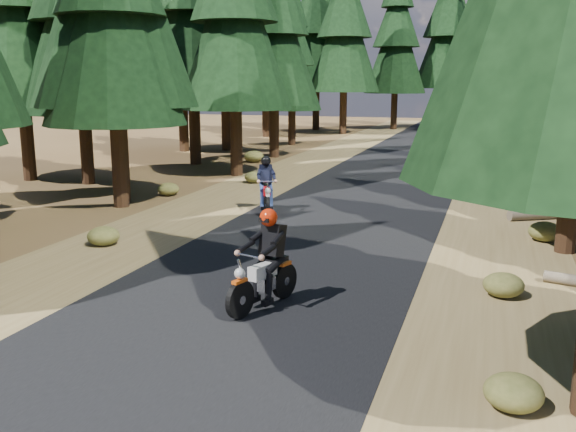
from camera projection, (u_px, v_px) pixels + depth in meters
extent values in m
plane|color=#48321A|center=(266.00, 283.00, 13.13)|extent=(120.00, 120.00, 0.00)
cube|color=black|center=(327.00, 230.00, 17.78)|extent=(6.00, 100.00, 0.01)
cube|color=brown|center=(178.00, 219.00, 19.16)|extent=(3.20, 100.00, 0.01)
cube|color=brown|center=(501.00, 242.00, 16.40)|extent=(3.20, 100.00, 0.01)
cylinder|color=black|center=(117.00, 125.00, 20.50)|extent=(0.51, 0.51, 5.34)
cone|color=black|center=(111.00, 16.00, 19.81)|extent=(4.54, 4.54, 6.68)
cylinder|color=black|center=(573.00, 159.00, 15.01)|extent=(0.48, 0.48, 4.52)
cylinder|color=black|center=(118.00, 106.00, 21.26)|extent=(0.56, 0.56, 6.43)
cylinder|color=black|center=(84.00, 114.00, 25.14)|extent=(0.52, 0.52, 5.56)
cone|color=black|center=(78.00, 21.00, 24.42)|extent=(4.73, 4.73, 6.95)
cylinder|color=black|center=(236.00, 109.00, 27.37)|extent=(0.53, 0.53, 5.72)
cone|color=black|center=(234.00, 22.00, 26.63)|extent=(4.86, 4.86, 7.15)
cylinder|color=black|center=(572.00, 130.00, 23.66)|extent=(0.48, 0.48, 4.51)
cylinder|color=black|center=(194.00, 99.00, 31.08)|extent=(0.55, 0.55, 6.37)
cone|color=black|center=(191.00, 13.00, 30.26)|extent=(5.41, 5.41, 7.96)
cylinder|color=black|center=(274.00, 104.00, 33.97)|extent=(0.53, 0.53, 5.64)
cone|color=black|center=(274.00, 35.00, 33.23)|extent=(4.79, 4.79, 7.05)
cylinder|color=black|center=(559.00, 106.00, 28.81)|extent=(0.53, 0.53, 5.83)
cone|color=black|center=(566.00, 22.00, 28.05)|extent=(4.95, 4.95, 7.29)
cylinder|color=black|center=(225.00, 104.00, 37.44)|extent=(0.52, 0.52, 5.45)
cone|color=black|center=(224.00, 43.00, 36.73)|extent=(4.63, 4.63, 6.81)
cylinder|color=black|center=(292.00, 110.00, 40.67)|extent=(0.48, 0.48, 4.42)
cone|color=black|center=(292.00, 65.00, 40.09)|extent=(3.76, 3.76, 5.52)
cone|color=black|center=(292.00, 32.00, 39.68)|extent=(2.87, 2.87, 3.98)
cylinder|color=black|center=(572.00, 101.00, 36.47)|extent=(0.53, 0.53, 5.76)
cylinder|color=black|center=(266.00, 104.00, 46.68)|extent=(0.49, 0.49, 4.75)
cone|color=black|center=(266.00, 62.00, 46.07)|extent=(4.04, 4.04, 5.93)
cone|color=black|center=(265.00, 31.00, 45.62)|extent=(3.09, 3.09, 4.27)
cone|color=black|center=(265.00, 0.00, 45.18)|extent=(2.14, 2.14, 3.56)
cylinder|color=black|center=(25.00, 107.00, 26.02)|extent=(0.54, 0.54, 6.00)
cone|color=black|center=(16.00, 11.00, 25.24)|extent=(5.10, 5.10, 7.50)
cylinder|color=black|center=(183.00, 96.00, 36.85)|extent=(0.56, 0.56, 6.40)
cone|color=black|center=(180.00, 23.00, 36.02)|extent=(5.44, 5.44, 8.00)
cylinder|color=black|center=(343.00, 92.00, 49.01)|extent=(0.56, 0.56, 6.40)
cone|color=black|center=(344.00, 38.00, 48.18)|extent=(5.44, 5.44, 8.00)
cylinder|color=black|center=(539.00, 96.00, 44.84)|extent=(0.54, 0.54, 6.00)
cone|color=black|center=(543.00, 40.00, 44.06)|extent=(5.10, 5.10, 7.50)
cylinder|color=black|center=(316.00, 88.00, 52.66)|extent=(0.57, 0.57, 6.80)
cone|color=black|center=(317.00, 35.00, 51.78)|extent=(5.78, 5.78, 8.50)
cylinder|color=black|center=(395.00, 93.00, 53.73)|extent=(0.54, 0.54, 6.00)
cone|color=black|center=(396.00, 47.00, 52.95)|extent=(5.10, 5.10, 7.50)
cone|color=black|center=(397.00, 13.00, 52.39)|extent=(3.90, 3.90, 5.40)
cylinder|color=black|center=(495.00, 91.00, 51.29)|extent=(0.56, 0.56, 6.40)
cone|color=black|center=(498.00, 40.00, 50.45)|extent=(5.44, 5.44, 8.00)
cone|color=black|center=(501.00, 1.00, 49.86)|extent=(4.16, 4.16, 5.76)
cylinder|color=black|center=(446.00, 88.00, 55.24)|extent=(0.57, 0.57, 6.80)
cone|color=black|center=(449.00, 37.00, 54.36)|extent=(5.78, 5.78, 8.50)
cylinder|color=black|center=(265.00, 97.00, 49.96)|extent=(0.52, 0.52, 5.60)
cone|color=black|center=(265.00, 50.00, 49.24)|extent=(4.76, 4.76, 7.00)
cone|color=black|center=(265.00, 16.00, 48.71)|extent=(3.64, 3.64, 5.04)
ellipsoid|color=#474C1E|center=(168.00, 189.00, 23.01)|extent=(0.77, 0.77, 0.46)
ellipsoid|color=#474C1E|center=(567.00, 176.00, 25.38)|extent=(1.14, 1.14, 0.69)
ellipsoid|color=#474C1E|center=(254.00, 177.00, 25.87)|extent=(0.77, 0.77, 0.46)
ellipsoid|color=#474C1E|center=(507.00, 195.00, 21.82)|extent=(0.78, 0.78, 0.47)
ellipsoid|color=#474C1E|center=(514.00, 393.00, 8.05)|extent=(0.75, 0.75, 0.45)
ellipsoid|color=#474C1E|center=(254.00, 156.00, 32.31)|extent=(1.00, 1.00, 0.60)
ellipsoid|color=#474C1E|center=(503.00, 285.00, 12.25)|extent=(0.77, 0.77, 0.46)
ellipsoid|color=#474C1E|center=(103.00, 236.00, 16.08)|extent=(0.80, 0.80, 0.48)
ellipsoid|color=#474C1E|center=(536.00, 163.00, 30.30)|extent=(0.76, 0.76, 0.46)
ellipsoid|color=#474C1E|center=(545.00, 232.00, 16.49)|extent=(0.85, 0.85, 0.51)
cube|color=black|center=(263.00, 243.00, 11.42)|extent=(0.46, 0.36, 0.59)
sphere|color=red|center=(263.00, 219.00, 11.33)|extent=(0.41, 0.41, 0.33)
cube|color=black|center=(266.00, 175.00, 19.87)|extent=(0.46, 0.38, 0.57)
sphere|color=black|center=(266.00, 162.00, 19.78)|extent=(0.42, 0.42, 0.32)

